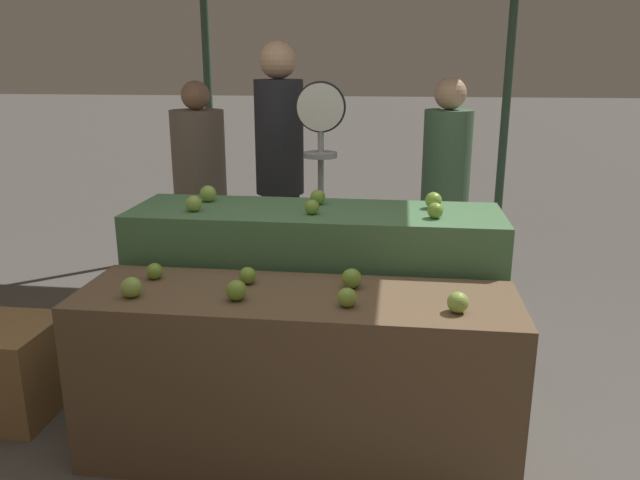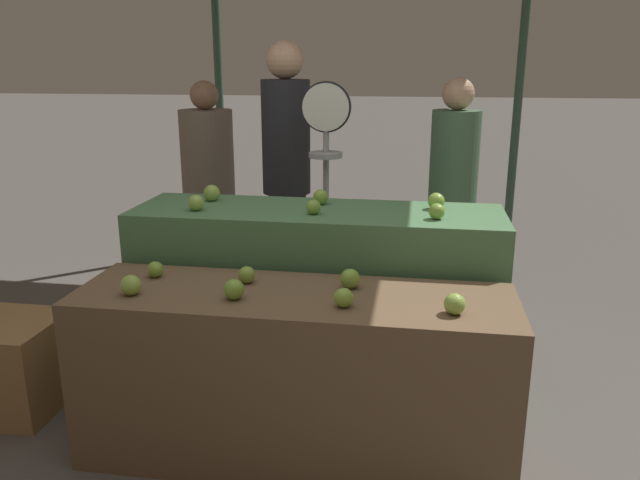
{
  "view_description": "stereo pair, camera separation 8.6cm",
  "coord_description": "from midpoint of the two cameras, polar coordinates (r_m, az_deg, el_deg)",
  "views": [
    {
      "loc": [
        0.41,
        -2.38,
        1.68
      ],
      "look_at": [
        0.06,
        0.3,
        0.91
      ],
      "focal_mm": 35.0,
      "sensor_mm": 36.0,
      "label": 1
    },
    {
      "loc": [
        0.49,
        -2.37,
        1.68
      ],
      "look_at": [
        0.06,
        0.3,
        0.91
      ],
      "focal_mm": 35.0,
      "sensor_mm": 36.0,
      "label": 2
    }
  ],
  "objects": [
    {
      "name": "apple_front_2",
      "position": [
        2.44,
        3.18,
        -5.29
      ],
      "size": [
        0.08,
        0.08,
        0.08
      ],
      "primitive_type": "sphere",
      "color": "#84AD3D",
      "rests_on": "display_counter_front"
    },
    {
      "name": "apple_back_3",
      "position": [
        3.31,
        -9.13,
        4.27
      ],
      "size": [
        0.09,
        0.09,
        0.09
      ],
      "primitive_type": "sphere",
      "color": "#8EB247",
      "rests_on": "display_counter_back"
    },
    {
      "name": "person_customer_right",
      "position": [
        4.67,
        -9.67,
        5.94
      ],
      "size": [
        0.42,
        0.42,
        1.56
      ],
      "rotation": [
        0.0,
        0.0,
        3.04
      ],
      "color": "#2D2D38",
      "rests_on": "ground_plane"
    },
    {
      "name": "display_counter_front",
      "position": [
        2.74,
        -1.45,
        -12.35
      ],
      "size": [
        1.83,
        0.55,
        0.76
      ],
      "primitive_type": "cube",
      "color": "brown",
      "rests_on": "ground_plane"
    },
    {
      "name": "apple_back_2",
      "position": [
        2.95,
        11.44,
        2.58
      ],
      "size": [
        0.08,
        0.08,
        0.08
      ],
      "primitive_type": "sphere",
      "color": "#7AA338",
      "rests_on": "display_counter_back"
    },
    {
      "name": "apple_front_3",
      "position": [
        2.43,
        13.2,
        -5.72
      ],
      "size": [
        0.08,
        0.08,
        0.08
      ],
      "primitive_type": "sphere",
      "color": "#8EB247",
      "rests_on": "display_counter_front"
    },
    {
      "name": "produce_scale",
      "position": [
        3.72,
        1.2,
        7.82
      ],
      "size": [
        0.29,
        0.2,
        1.57
      ],
      "color": "#99999E",
      "rests_on": "ground_plane"
    },
    {
      "name": "apple_front_4",
      "position": [
        2.85,
        -13.99,
        -2.64
      ],
      "size": [
        0.07,
        0.07,
        0.07
      ],
      "primitive_type": "sphere",
      "color": "#7AA338",
      "rests_on": "display_counter_front"
    },
    {
      "name": "apple_back_0",
      "position": [
        3.11,
        -10.49,
        3.37
      ],
      "size": [
        0.08,
        0.08,
        0.08
      ],
      "primitive_type": "sphere",
      "color": "#8EB247",
      "rests_on": "display_counter_back"
    },
    {
      "name": "wooden_crate_side",
      "position": [
        3.48,
        -25.67,
        -10.28
      ],
      "size": [
        0.46,
        0.46,
        0.46
      ],
      "primitive_type": "cube",
      "color": "#9E7547",
      "rests_on": "ground_plane"
    },
    {
      "name": "apple_front_0",
      "position": [
        2.66,
        -16.03,
        -4.0
      ],
      "size": [
        0.08,
        0.08,
        0.08
      ],
      "primitive_type": "sphere",
      "color": "#8EB247",
      "rests_on": "display_counter_front"
    },
    {
      "name": "person_customer_left",
      "position": [
        4.29,
        12.64,
        5.39
      ],
      "size": [
        0.37,
        0.37,
        1.59
      ],
      "rotation": [
        0.0,
        0.0,
        3.31
      ],
      "color": "#2D2D38",
      "rests_on": "ground_plane"
    },
    {
      "name": "apple_back_5",
      "position": [
        3.15,
        11.34,
        3.51
      ],
      "size": [
        0.08,
        0.08,
        0.08
      ],
      "primitive_type": "sphere",
      "color": "#84AD3D",
      "rests_on": "display_counter_back"
    },
    {
      "name": "ground_plane",
      "position": [
        2.94,
        -1.39,
        -18.85
      ],
      "size": [
        60.0,
        60.0,
        0.0
      ],
      "primitive_type": "plane",
      "color": "#59544F"
    },
    {
      "name": "display_counter_back",
      "position": [
        3.23,
        0.48,
        -5.65
      ],
      "size": [
        1.83,
        0.55,
        0.98
      ],
      "primitive_type": "cube",
      "color": "#4C7A4C",
      "rests_on": "ground_plane"
    },
    {
      "name": "apple_back_1",
      "position": [
        2.98,
        0.17,
        3.03
      ],
      "size": [
        0.07,
        0.07,
        0.07
      ],
      "primitive_type": "sphere",
      "color": "#7AA338",
      "rests_on": "display_counter_back"
    },
    {
      "name": "apple_front_6",
      "position": [
        2.64,
        3.69,
        -3.55
      ],
      "size": [
        0.08,
        0.08,
        0.08
      ],
      "primitive_type": "sphere",
      "color": "#7AA338",
      "rests_on": "display_counter_front"
    },
    {
      "name": "person_vendor_at_scale",
      "position": [
        4.14,
        -2.5,
        7.48
      ],
      "size": [
        0.4,
        0.4,
        1.81
      ],
      "rotation": [
        0.0,
        0.0,
        3.46
      ],
      "color": "#2D2D38",
      "rests_on": "ground_plane"
    },
    {
      "name": "apple_front_1",
      "position": [
        2.53,
        -6.92,
        -4.51
      ],
      "size": [
        0.08,
        0.08,
        0.08
      ],
      "primitive_type": "sphere",
      "color": "#7AA338",
      "rests_on": "display_counter_front"
    },
    {
      "name": "apple_front_5",
      "position": [
        2.71,
        -5.82,
        -3.19
      ],
      "size": [
        0.07,
        0.07,
        0.07
      ],
      "primitive_type": "sphere",
      "color": "#7AA338",
      "rests_on": "display_counter_front"
    },
    {
      "name": "apple_back_4",
      "position": [
        3.19,
        0.74,
        3.95
      ],
      "size": [
        0.08,
        0.08,
        0.08
      ],
      "primitive_type": "sphere",
      "color": "#7AA338",
      "rests_on": "display_counter_back"
    }
  ]
}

